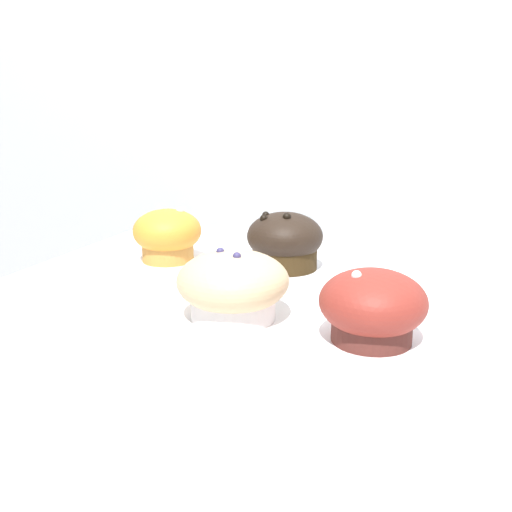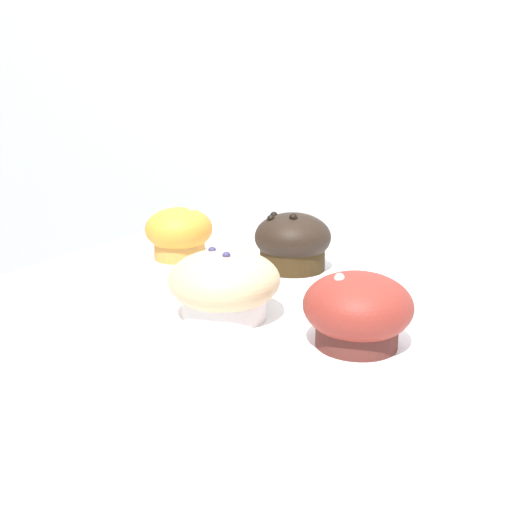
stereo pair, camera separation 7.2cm
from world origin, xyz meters
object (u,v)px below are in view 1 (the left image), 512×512
(muffin_back_right, at_px, (233,286))
(muffin_front_center, at_px, (167,235))
(muffin_back_left, at_px, (285,242))
(muffin_front_left, at_px, (373,307))

(muffin_back_right, bearing_deg, muffin_front_center, 134.89)
(muffin_front_center, bearing_deg, muffin_back_left, 7.74)
(muffin_back_left, distance_m, muffin_front_left, 0.27)
(muffin_front_center, xyz_separation_m, muffin_back_right, (0.18, -0.18, -0.00))
(muffin_front_center, distance_m, muffin_front_left, 0.38)
(muffin_back_left, relative_size, muffin_front_left, 1.00)
(muffin_back_left, bearing_deg, muffin_back_right, -87.20)
(muffin_back_left, bearing_deg, muffin_front_center, -172.26)
(muffin_back_left, height_order, muffin_front_left, muffin_back_left)
(muffin_back_right, bearing_deg, muffin_front_left, -3.22)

